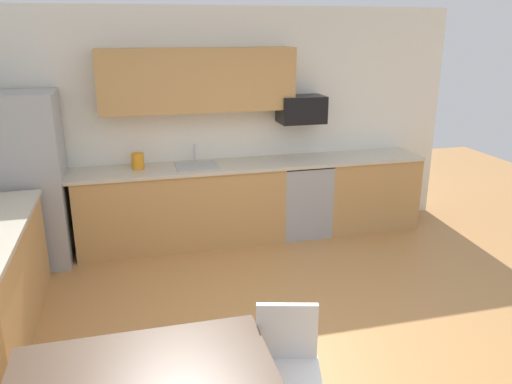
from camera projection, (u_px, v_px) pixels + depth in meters
ground_plane at (287, 346)px, 4.12m from camera, size 12.00×12.00×0.00m
wall_back at (222, 124)px, 6.15m from camera, size 5.80×0.10×2.70m
cabinet_run_back at (182, 208)px, 5.96m from camera, size 2.37×0.60×0.90m
cabinet_run_back_right at (367, 192)px, 6.53m from camera, size 1.18×0.60×0.90m
countertop_back at (228, 166)px, 5.96m from camera, size 4.80×0.64×0.04m
upper_cabinets_back at (198, 80)px, 5.70m from camera, size 2.20×0.34×0.70m
refrigerator at (27, 181)px, 5.36m from camera, size 0.76×0.70×1.84m
oven_range at (302, 197)px, 6.32m from camera, size 0.60×0.60×0.91m
microwave at (301, 109)px, 6.08m from camera, size 0.54×0.36×0.32m
sink_basin at (197, 171)px, 5.88m from camera, size 0.48×0.40×0.14m
sink_faucet at (194, 154)px, 6.00m from camera, size 0.02×0.02×0.24m
chair_near_table at (287, 364)px, 3.10m from camera, size 0.49×0.49×0.85m
kettle at (138, 162)px, 5.73m from camera, size 0.14×0.14×0.20m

